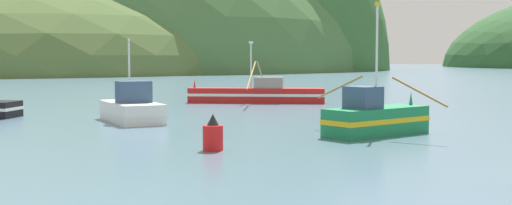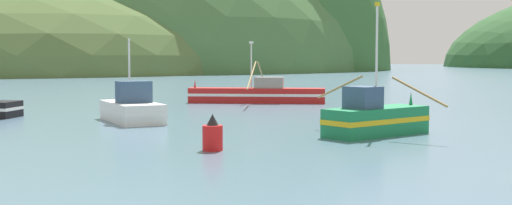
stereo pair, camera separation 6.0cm
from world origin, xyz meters
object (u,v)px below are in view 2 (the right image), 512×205
(fishing_boat_white, at_px, (132,109))
(fishing_boat_green, at_px, (375,118))
(fishing_boat_red, at_px, (258,94))
(channel_buoy, at_px, (213,135))

(fishing_boat_white, bearing_deg, fishing_boat_green, -143.08)
(fishing_boat_red, height_order, fishing_boat_green, fishing_boat_green)
(fishing_boat_white, relative_size, channel_buoy, 3.99)
(fishing_boat_white, bearing_deg, fishing_boat_red, -51.92)
(fishing_boat_red, bearing_deg, fishing_boat_white, 69.87)
(fishing_boat_white, height_order, fishing_boat_green, fishing_boat_green)
(fishing_boat_white, bearing_deg, channel_buoy, 178.66)
(channel_buoy, bearing_deg, fishing_boat_white, 128.74)
(fishing_boat_red, distance_m, fishing_boat_white, 18.17)
(fishing_boat_white, relative_size, fishing_boat_green, 0.92)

